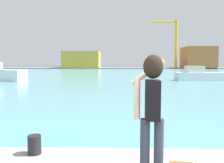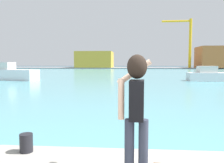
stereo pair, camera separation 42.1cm
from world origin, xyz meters
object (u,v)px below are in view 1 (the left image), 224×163
(person_photographer, at_px, (152,102))
(warehouse_left, at_px, (82,60))
(boat_moored_2, at_px, (199,75))
(port_crane, at_px, (173,39))
(harbor_bollard, at_px, (34,145))
(warehouse_right, at_px, (198,57))

(person_photographer, relative_size, warehouse_left, 0.12)
(boat_moored_2, xyz_separation_m, port_crane, (10.85, 58.25, 10.54))
(boat_moored_2, distance_m, warehouse_left, 66.66)
(person_photographer, xyz_separation_m, warehouse_left, (-14.19, 87.85, 1.81))
(harbor_bollard, xyz_separation_m, warehouse_right, (32.86, 84.74, 3.54))
(boat_moored_2, xyz_separation_m, warehouse_right, (20.90, 59.64, 3.65))
(harbor_bollard, distance_m, warehouse_left, 88.04)
(person_photographer, bearing_deg, port_crane, -9.73)
(person_photographer, bearing_deg, warehouse_left, 13.38)
(person_photographer, distance_m, port_crane, 87.11)
(boat_moored_2, relative_size, warehouse_left, 0.44)
(warehouse_right, xyz_separation_m, port_crane, (-10.04, -1.39, 6.89))
(harbor_bollard, relative_size, boat_moored_2, 0.06)
(person_photographer, relative_size, boat_moored_2, 0.29)
(person_photographer, height_order, harbor_bollard, person_photographer)
(port_crane, bearing_deg, warehouse_right, 7.88)
(person_photographer, xyz_separation_m, boat_moored_2, (10.00, 25.79, -1.01))
(boat_moored_2, height_order, warehouse_left, warehouse_left)
(warehouse_left, height_order, port_crane, port_crane)
(warehouse_right, bearing_deg, harbor_bollard, -111.20)
(harbor_bollard, relative_size, warehouse_left, 0.02)
(harbor_bollard, distance_m, warehouse_right, 90.96)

